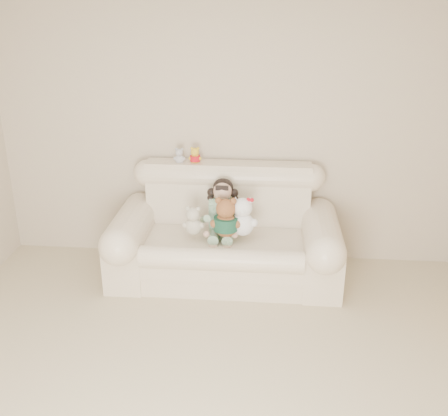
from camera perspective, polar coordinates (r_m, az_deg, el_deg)
wall_back at (r=5.11m, az=0.67°, el=8.27°), size 4.50×0.00×4.50m
sofa at (r=4.89m, az=0.10°, el=-2.12°), size 2.10×0.95×1.03m
seated_child at (r=4.89m, az=-0.14°, el=0.14°), size 0.35×0.42×0.54m
brown_teddy at (r=4.67m, az=0.20°, el=-0.61°), size 0.31×0.26×0.43m
white_cat at (r=4.70m, az=2.00°, el=-0.47°), size 0.33×0.30×0.43m
cream_teddy at (r=4.74m, az=-3.32°, el=-1.07°), size 0.22×0.18×0.31m
yellow_mini_bear at (r=5.04m, az=-3.11°, el=5.78°), size 0.15×0.13×0.19m
grey_mini_plush at (r=5.06m, az=-4.78°, el=5.72°), size 0.12×0.09×0.18m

